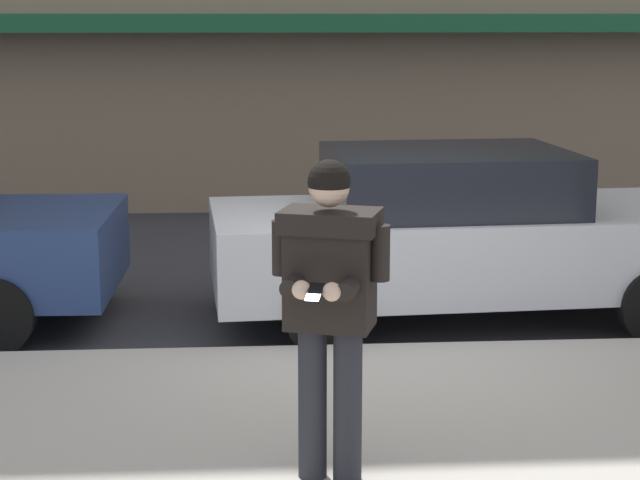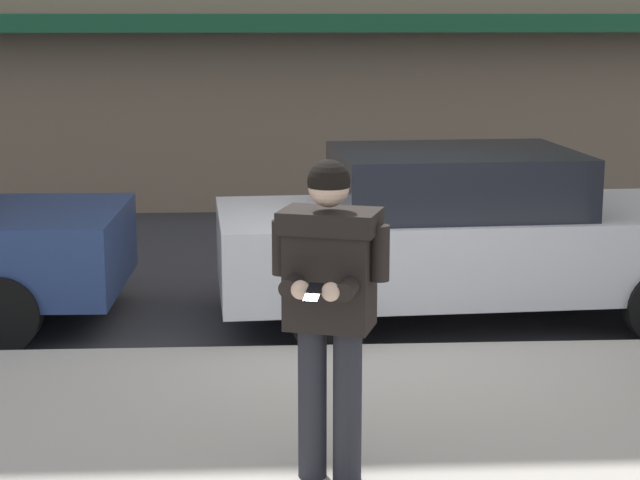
{
  "view_description": "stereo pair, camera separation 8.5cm",
  "coord_description": "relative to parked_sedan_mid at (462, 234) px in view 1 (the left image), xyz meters",
  "views": [
    {
      "loc": [
        -0.98,
        -8.27,
        2.68
      ],
      "look_at": [
        -0.58,
        -2.6,
        1.49
      ],
      "focal_mm": 60.0,
      "sensor_mm": 36.0,
      "label": 1
    },
    {
      "loc": [
        -0.89,
        -8.27,
        2.68
      ],
      "look_at": [
        -0.58,
        -2.6,
        1.49
      ],
      "focal_mm": 60.0,
      "sensor_mm": 36.0,
      "label": 2
    }
  ],
  "objects": [
    {
      "name": "curb_paint_line",
      "position": [
        0.06,
        -0.87,
        -0.79
      ],
      "size": [
        28.0,
        0.12,
        0.01
      ],
      "primitive_type": "cube",
      "color": "silver",
      "rests_on": "ground"
    },
    {
      "name": "man_texting_on_phone",
      "position": [
        -1.47,
        -3.62,
        0.46
      ],
      "size": [
        0.62,
        0.64,
        1.81
      ],
      "color": "#23232B",
      "rests_on": "sidewalk"
    },
    {
      "name": "ground_plane",
      "position": [
        -0.94,
        -0.92,
        -0.79
      ],
      "size": [
        80.0,
        80.0,
        0.0
      ],
      "primitive_type": "plane",
      "color": "#333338"
    },
    {
      "name": "parked_sedan_mid",
      "position": [
        0.0,
        0.0,
        0.0
      ],
      "size": [
        4.61,
        2.15,
        1.54
      ],
      "color": "silver",
      "rests_on": "ground"
    }
  ]
}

